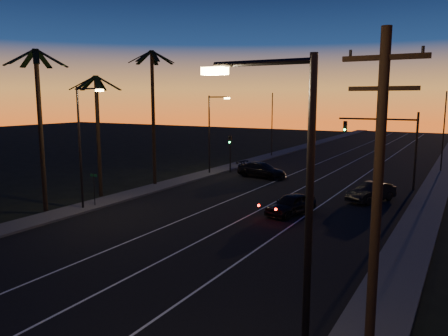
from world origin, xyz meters
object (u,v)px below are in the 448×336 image
Objects in this scene: utility_pole at (377,202)px; cross_car at (262,170)px; lead_car at (291,204)px; signal_mast at (389,136)px; right_car at (371,192)px.

utility_pole is 1.77× the size of cross_car.
utility_pole is 18.98m from lead_car.
cross_car reaches higher than lead_car.
signal_mast is (-4.46, 29.99, -0.53)m from utility_pole.
right_car is (-4.50, 23.25, -4.55)m from utility_pole.
signal_mast is at bearing 73.07° from lead_car.
cross_car is (-16.70, 28.83, -4.52)m from utility_pole.
utility_pole is at bearing -59.92° from cross_car.
utility_pole reaches higher than signal_mast.
right_car is at bearing 100.96° from utility_pole.
cross_car is at bearing 122.68° from lead_car.
lead_car is at bearing -57.32° from cross_car.
signal_mast is 7.85m from right_car.
utility_pole is at bearing -81.53° from signal_mast.
right_car is at bearing -24.60° from cross_car.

